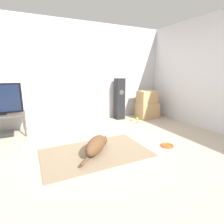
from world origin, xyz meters
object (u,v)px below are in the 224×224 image
cardboard_box_lower (147,110)px  tennis_ball_by_boxes (137,118)px  tennis_ball_near_speaker (132,120)px  frisbee (167,145)px  cardboard_box_upper (147,97)px  game_console (5,134)px  floor_speaker (119,99)px  tennis_ball_loose_on_carpet (138,122)px  dog (96,145)px

cardboard_box_lower → tennis_ball_by_boxes: size_ratio=8.85×
tennis_ball_near_speaker → tennis_ball_by_boxes: bearing=14.2°
frisbee → cardboard_box_upper: 2.11m
game_console → floor_speaker: bearing=3.5°
tennis_ball_near_speaker → game_console: game_console is taller
game_console → cardboard_box_upper: bearing=-1.2°
frisbee → tennis_ball_loose_on_carpet: bearing=76.9°
cardboard_box_lower → game_console: cardboard_box_lower is taller
tennis_ball_loose_on_carpet → floor_speaker: bearing=109.1°
cardboard_box_lower → tennis_ball_by_boxes: cardboard_box_lower is taller
frisbee → tennis_ball_by_boxes: (0.53, 1.76, 0.02)m
tennis_ball_loose_on_carpet → frisbee: bearing=-103.1°
frisbee → tennis_ball_near_speaker: 1.75m
cardboard_box_lower → tennis_ball_loose_on_carpet: size_ratio=8.85×
tennis_ball_by_boxes → tennis_ball_loose_on_carpet: 0.38m
cardboard_box_upper → tennis_ball_loose_on_carpet: 0.89m
dog → frisbee: 1.30m
cardboard_box_lower → tennis_ball_near_speaker: bearing=-170.8°
tennis_ball_by_boxes → cardboard_box_lower: bearing=6.6°
floor_speaker → tennis_ball_by_boxes: (0.41, -0.30, -0.54)m
tennis_ball_by_boxes → tennis_ball_loose_on_carpet: bearing=-121.3°
floor_speaker → tennis_ball_by_boxes: floor_speaker is taller
dog → game_console: 2.15m
cardboard_box_upper → tennis_ball_near_speaker: 0.80m
cardboard_box_lower → cardboard_box_upper: size_ratio=1.15×
cardboard_box_upper → game_console: 3.64m
tennis_ball_loose_on_carpet → game_console: game_console is taller
frisbee → game_console: bearing=145.0°
cardboard_box_upper → game_console: bearing=178.8°
floor_speaker → tennis_ball_near_speaker: floor_speaker is taller
floor_speaker → cardboard_box_upper: bearing=-17.8°
dog → cardboard_box_lower: cardboard_box_lower is taller
cardboard_box_lower → tennis_ball_by_boxes: bearing=-173.4°
cardboard_box_upper → dog: bearing=-144.8°
frisbee → tennis_ball_loose_on_carpet: tennis_ball_loose_on_carpet is taller
dog → cardboard_box_lower: size_ratio=1.27×
cardboard_box_lower → tennis_ball_near_speaker: (-0.57, -0.09, -0.19)m
tennis_ball_loose_on_carpet → cardboard_box_lower: bearing=32.5°
tennis_ball_by_boxes → tennis_ball_near_speaker: 0.20m
tennis_ball_by_boxes → tennis_ball_near_speaker: bearing=-165.8°
game_console → tennis_ball_by_boxes: bearing=-2.3°
game_console → tennis_ball_near_speaker: bearing=-3.3°
dog → cardboard_box_upper: bearing=35.2°
cardboard_box_upper → tennis_ball_by_boxes: cardboard_box_upper is taller
cardboard_box_lower → dog: bearing=-145.2°
frisbee → cardboard_box_upper: cardboard_box_upper is taller
dog → game_console: bearing=132.4°
dog → tennis_ball_loose_on_carpet: 1.96m
tennis_ball_near_speaker → game_console: (-3.04, 0.18, 0.01)m
dog → frisbee: (1.25, -0.31, -0.13)m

